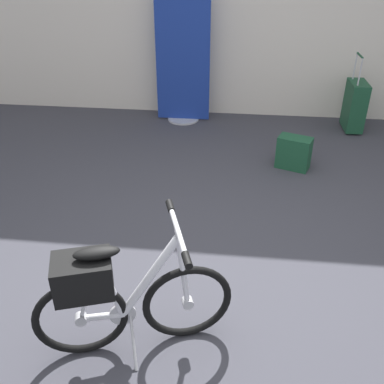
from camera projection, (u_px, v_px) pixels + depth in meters
The scene contains 5 objects.
ground_plane at pixel (212, 275), 2.90m from camera, with size 8.20×8.20×0.00m, color #38383F.
floor_banner_stand at pixel (183, 66), 4.93m from camera, with size 0.60×0.36×1.43m.
folding_bike_foreground at pixel (119, 295), 2.23m from camera, with size 1.00×0.54×0.74m.
rolling_suitcase at pixel (355, 105), 4.85m from camera, with size 0.19×0.36×0.83m.
backpack_on_floor at pixel (294, 153), 4.14m from camera, with size 0.34×0.28×0.31m.
Camera 1 is at (0.12, -2.22, 1.95)m, focal length 41.55 mm.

